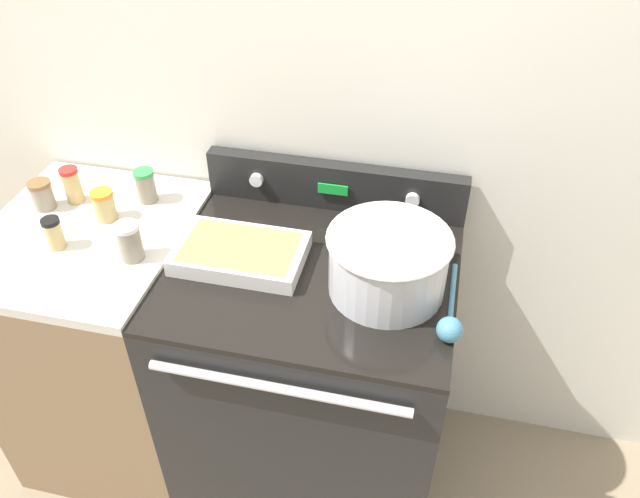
% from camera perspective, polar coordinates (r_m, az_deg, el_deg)
% --- Properties ---
extents(kitchen_wall, '(8.00, 0.05, 2.50)m').
position_cam_1_polar(kitchen_wall, '(1.79, 1.92, 13.79)').
color(kitchen_wall, silver).
rests_on(kitchen_wall, ground_plane).
extents(stove_range, '(0.78, 0.69, 0.92)m').
position_cam_1_polar(stove_range, '(2.01, -0.68, -11.78)').
color(stove_range, black).
rests_on(stove_range, ground_plane).
extents(control_panel, '(0.78, 0.07, 0.15)m').
position_cam_1_polar(control_panel, '(1.87, 1.38, 5.81)').
color(control_panel, black).
rests_on(control_panel, stove_range).
extents(side_counter, '(0.58, 0.66, 0.93)m').
position_cam_1_polar(side_counter, '(2.21, -18.22, -8.04)').
color(side_counter, '#896B4C').
rests_on(side_counter, ground_plane).
extents(mixing_bowl, '(0.32, 0.32, 0.17)m').
position_cam_1_polar(mixing_bowl, '(1.57, 6.25, -1.06)').
color(mixing_bowl, silver).
rests_on(mixing_bowl, stove_range).
extents(casserole_dish, '(0.35, 0.22, 0.05)m').
position_cam_1_polar(casserole_dish, '(1.70, -7.30, -0.31)').
color(casserole_dish, silver).
rests_on(casserole_dish, stove_range).
extents(ladle, '(0.06, 0.30, 0.06)m').
position_cam_1_polar(ladle, '(1.52, 11.81, -6.73)').
color(ladle, teal).
rests_on(ladle, stove_range).
extents(spice_jar_white_cap, '(0.07, 0.07, 0.11)m').
position_cam_1_polar(spice_jar_white_cap, '(1.74, -17.01, 0.67)').
color(spice_jar_white_cap, gray).
rests_on(spice_jar_white_cap, side_counter).
extents(spice_jar_green_cap, '(0.06, 0.06, 0.10)m').
position_cam_1_polar(spice_jar_green_cap, '(1.96, -15.64, 5.59)').
color(spice_jar_green_cap, gray).
rests_on(spice_jar_green_cap, side_counter).
extents(spice_jar_orange_cap, '(0.07, 0.07, 0.09)m').
position_cam_1_polar(spice_jar_orange_cap, '(1.91, -19.13, 3.81)').
color(spice_jar_orange_cap, tan).
rests_on(spice_jar_orange_cap, side_counter).
extents(spice_jar_black_cap, '(0.05, 0.05, 0.09)m').
position_cam_1_polar(spice_jar_black_cap, '(1.85, -23.16, 1.34)').
color(spice_jar_black_cap, tan).
rests_on(spice_jar_black_cap, side_counter).
extents(spice_jar_red_cap, '(0.05, 0.05, 0.11)m').
position_cam_1_polar(spice_jar_red_cap, '(2.02, -21.71, 5.47)').
color(spice_jar_red_cap, tan).
rests_on(spice_jar_red_cap, side_counter).
extents(spice_jar_brown_cap, '(0.07, 0.07, 0.09)m').
position_cam_1_polar(spice_jar_brown_cap, '(2.03, -24.05, 4.56)').
color(spice_jar_brown_cap, gray).
rests_on(spice_jar_brown_cap, side_counter).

